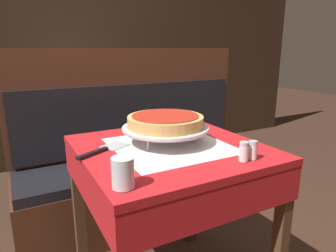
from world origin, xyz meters
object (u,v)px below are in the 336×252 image
object	(u,v)px
pizza_pan_stand	(165,129)
salt_shaker	(244,152)
pizza_server	(104,149)
deep_dish_pizza	(165,121)
condiment_caddy	(78,89)
dining_table_front	(170,169)
booth_bench	(142,171)
pepper_shaker	(253,150)
dining_table_rear	(88,104)
water_glass_near	(123,173)

from	to	relation	value
pizza_pan_stand	salt_shaker	bearing A→B (deg)	-64.98
pizza_server	pizza_pan_stand	bearing A→B (deg)	-6.15
deep_dish_pizza	condiment_caddy	size ratio (longest dim) A/B	2.28
dining_table_front	salt_shaker	size ratio (longest dim) A/B	10.69
dining_table_front	pizza_server	size ratio (longest dim) A/B	3.20
booth_bench	salt_shaker	distance (m)	1.13
pizza_pan_stand	condiment_caddy	size ratio (longest dim) A/B	2.62
booth_bench	pepper_shaker	xyz separation A→B (m)	(0.01, -1.03, 0.47)
pizza_server	salt_shaker	xyz separation A→B (m)	(0.42, -0.36, 0.03)
dining_table_front	deep_dish_pizza	world-z (taller)	deep_dish_pizza
pizza_pan_stand	pizza_server	bearing A→B (deg)	173.85
pizza_server	pepper_shaker	bearing A→B (deg)	-37.83
dining_table_rear	pizza_server	bearing A→B (deg)	-101.29
condiment_caddy	salt_shaker	bearing A→B (deg)	-85.44
pepper_shaker	booth_bench	bearing A→B (deg)	90.42
pepper_shaker	dining_table_rear	bearing A→B (deg)	94.09
water_glass_near	pizza_server	bearing A→B (deg)	82.65
dining_table_front	condiment_caddy	size ratio (longest dim) A/B	5.45
dining_table_rear	pepper_shaker	xyz separation A→B (m)	(0.14, -1.96, 0.13)
dining_table_rear	salt_shaker	world-z (taller)	salt_shaker
condiment_caddy	pizza_server	bearing A→B (deg)	-98.64
booth_bench	water_glass_near	xyz separation A→B (m)	(-0.50, -1.03, 0.48)
dining_table_front	booth_bench	bearing A→B (deg)	75.99
salt_shaker	pepper_shaker	xyz separation A→B (m)	(0.04, 0.00, -0.00)
salt_shaker	pepper_shaker	size ratio (longest dim) A/B	1.04
dining_table_front	salt_shaker	xyz separation A→B (m)	(0.15, -0.29, 0.15)
dining_table_front	pizza_server	distance (m)	0.30
pizza_pan_stand	deep_dish_pizza	xyz separation A→B (m)	(0.00, 0.00, 0.04)
pizza_pan_stand	water_glass_near	size ratio (longest dim) A/B	4.02
dining_table_front	deep_dish_pizza	distance (m)	0.21
dining_table_rear	condiment_caddy	distance (m)	0.17
deep_dish_pizza	pizza_server	world-z (taller)	deep_dish_pizza
booth_bench	deep_dish_pizza	world-z (taller)	booth_bench
booth_bench	condiment_caddy	xyz separation A→B (m)	(-0.20, 1.00, 0.48)
pizza_server	condiment_caddy	distance (m)	1.69
dining_table_rear	pizza_server	size ratio (longest dim) A/B	3.23
deep_dish_pizza	pepper_shaker	bearing A→B (deg)	-59.12
dining_table_front	pizza_pan_stand	world-z (taller)	pizza_pan_stand
pepper_shaker	salt_shaker	bearing A→B (deg)	-180.00
salt_shaker	booth_bench	bearing A→B (deg)	88.02
dining_table_rear	water_glass_near	world-z (taller)	water_glass_near
dining_table_front	condiment_caddy	xyz separation A→B (m)	(-0.01, 1.74, 0.15)
pizza_pan_stand	booth_bench	bearing A→B (deg)	74.95
deep_dish_pizza	condiment_caddy	bearing A→B (deg)	90.29
dining_table_front	dining_table_rear	size ratio (longest dim) A/B	0.99
pizza_pan_stand	pizza_server	xyz separation A→B (m)	(-0.26, 0.03, -0.06)
dining_table_front	water_glass_near	world-z (taller)	water_glass_near
pizza_pan_stand	pepper_shaker	size ratio (longest dim) A/B	5.34
booth_bench	pepper_shaker	distance (m)	1.13
salt_shaker	condiment_caddy	bearing A→B (deg)	94.56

